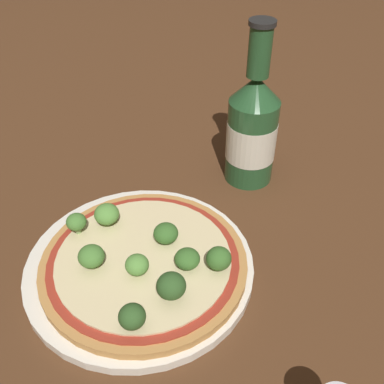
# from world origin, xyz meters

# --- Properties ---
(ground_plane) EXTENTS (3.00, 3.00, 0.00)m
(ground_plane) POSITION_xyz_m (0.00, 0.00, 0.00)
(ground_plane) COLOR #4C2D19
(plate) EXTENTS (0.26, 0.26, 0.01)m
(plate) POSITION_xyz_m (-0.01, -0.02, 0.01)
(plate) COLOR silver
(plate) RESTS_ON ground_plane
(pizza) EXTENTS (0.24, 0.24, 0.01)m
(pizza) POSITION_xyz_m (-0.01, -0.03, 0.02)
(pizza) COLOR #B77F42
(pizza) RESTS_ON plate
(broccoli_floret_0) EXTENTS (0.02, 0.02, 0.03)m
(broccoli_floret_0) POSITION_xyz_m (-0.02, 0.06, 0.04)
(broccoli_floret_0) COLOR #89A866
(broccoli_floret_0) RESTS_ON pizza
(broccoli_floret_1) EXTENTS (0.03, 0.03, 0.03)m
(broccoli_floret_1) POSITION_xyz_m (-0.05, 0.01, 0.04)
(broccoli_floret_1) COLOR #89A866
(broccoli_floret_1) RESTS_ON pizza
(broccoli_floret_2) EXTENTS (0.03, 0.03, 0.03)m
(broccoli_floret_2) POSITION_xyz_m (-0.04, -0.08, 0.04)
(broccoli_floret_2) COLOR #89A866
(broccoli_floret_2) RESTS_ON pizza
(broccoli_floret_3) EXTENTS (0.03, 0.03, 0.03)m
(broccoli_floret_3) POSITION_xyz_m (-0.09, -0.07, 0.04)
(broccoli_floret_3) COLOR #89A866
(broccoli_floret_3) RESTS_ON pizza
(broccoli_floret_4) EXTENTS (0.03, 0.03, 0.03)m
(broccoli_floret_4) POSITION_xyz_m (0.01, -0.11, 0.04)
(broccoli_floret_4) COLOR #89A866
(broccoli_floret_4) RESTS_ON pizza
(broccoli_floret_5) EXTENTS (0.03, 0.03, 0.02)m
(broccoli_floret_5) POSITION_xyz_m (0.02, -0.04, 0.04)
(broccoli_floret_5) COLOR #89A866
(broccoli_floret_5) RESTS_ON pizza
(broccoli_floret_6) EXTENTS (0.03, 0.03, 0.03)m
(broccoli_floret_6) POSITION_xyz_m (0.01, 0.04, 0.04)
(broccoli_floret_6) COLOR #89A866
(broccoli_floret_6) RESTS_ON pizza
(broccoli_floret_7) EXTENTS (0.03, 0.03, 0.03)m
(broccoli_floret_7) POSITION_xyz_m (-0.04, -0.04, 0.04)
(broccoli_floret_7) COLOR #89A866
(broccoli_floret_7) RESTS_ON pizza
(broccoli_floret_8) EXTENTS (0.03, 0.03, 0.02)m
(broccoli_floret_8) POSITION_xyz_m (-0.00, -0.08, 0.04)
(broccoli_floret_8) COLOR #89A866
(broccoli_floret_8) RESTS_ON pizza
(beer_bottle) EXTENTS (0.07, 0.07, 0.23)m
(beer_bottle) POSITION_xyz_m (0.22, -0.06, 0.08)
(beer_bottle) COLOR #234C28
(beer_bottle) RESTS_ON ground_plane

